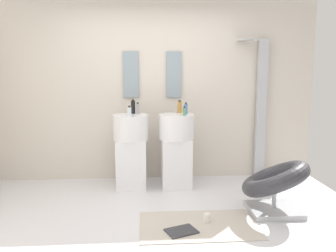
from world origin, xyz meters
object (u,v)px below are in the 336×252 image
coffee_mug (207,218)px  soap_bottle_clear (129,112)px  soap_bottle_amber (180,107)px  magazine_charcoal (181,231)px  pedestal_sink_left (131,149)px  pedestal_sink_right (176,148)px  soap_bottle_blue (186,109)px  soap_bottle_grey (138,109)px  lounge_chair (275,183)px  shower_column (260,106)px  soap_bottle_green (184,111)px  soap_bottle_black (133,107)px

coffee_mug → soap_bottle_clear: (-0.84, 1.03, 1.02)m
soap_bottle_clear → soap_bottle_amber: bearing=24.6°
magazine_charcoal → soap_bottle_clear: size_ratio=2.13×
pedestal_sink_left → magazine_charcoal: size_ratio=3.78×
pedestal_sink_right → pedestal_sink_left: bearing=180.0°
soap_bottle_blue → soap_bottle_grey: (-0.65, 0.05, 0.00)m
lounge_chair → coffee_mug: bearing=-165.1°
soap_bottle_clear → soap_bottle_amber: 0.75m
soap_bottle_clear → pedestal_sink_left: bearing=87.4°
coffee_mug → soap_bottle_grey: soap_bottle_grey is taller
shower_column → coffee_mug: shower_column is taller
coffee_mug → soap_bottle_green: 1.47m
soap_bottle_blue → pedestal_sink_left: bearing=-177.1°
magazine_charcoal → soap_bottle_green: soap_bottle_green is taller
soap_bottle_clear → soap_bottle_green: soap_bottle_clear is taller
pedestal_sink_right → soap_bottle_grey: size_ratio=7.06×
coffee_mug → soap_bottle_grey: size_ratio=0.59×
pedestal_sink_right → soap_bottle_blue: (0.13, 0.04, 0.54)m
pedestal_sink_left → soap_bottle_green: size_ratio=9.21×
soap_bottle_green → pedestal_sink_left: bearing=169.3°
pedestal_sink_right → soap_bottle_blue: size_ratio=7.10×
pedestal_sink_left → shower_column: size_ratio=0.54×
soap_bottle_blue → soap_bottle_black: 0.72m
lounge_chair → soap_bottle_grey: bearing=145.2°
coffee_mug → soap_bottle_blue: 1.61m
lounge_chair → magazine_charcoal: size_ratio=3.63×
soap_bottle_black → soap_bottle_amber: 0.65m
pedestal_sink_left → coffee_mug: bearing=-55.3°
soap_bottle_clear → soap_bottle_grey: 0.27m
pedestal_sink_right → magazine_charcoal: bearing=-93.5°
coffee_mug → soap_bottle_black: size_ratio=0.47×
pedestal_sink_right → soap_bottle_amber: (0.06, 0.15, 0.55)m
pedestal_sink_right → lounge_chair: 1.43m
soap_bottle_black → soap_bottle_green: soap_bottle_black is taller
soap_bottle_black → soap_bottle_green: 0.73m
coffee_mug → shower_column: bearing=55.6°
magazine_charcoal → soap_bottle_clear: 1.72m
lounge_chair → soap_bottle_blue: size_ratio=6.82×
pedestal_sink_left → soap_bottle_green: soap_bottle_green is taller
shower_column → coffee_mug: 2.16m
soap_bottle_clear → shower_column: bearing=15.7°
pedestal_sink_left → pedestal_sink_right: 0.62m
lounge_chair → soap_bottle_amber: size_ratio=6.04×
pedestal_sink_left → soap_bottle_black: (0.03, 0.13, 0.56)m
pedestal_sink_left → soap_bottle_black: 0.57m
pedestal_sink_left → magazine_charcoal: pedestal_sink_left is taller
soap_bottle_amber → coffee_mug: bearing=-83.6°
magazine_charcoal → soap_bottle_clear: bearing=92.0°
soap_bottle_blue → soap_bottle_black: (-0.72, 0.09, 0.02)m
lounge_chair → soap_bottle_black: size_ratio=5.45×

